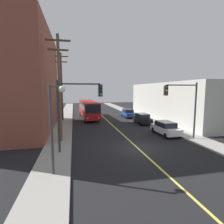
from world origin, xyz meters
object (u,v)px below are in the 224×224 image
at_px(city_bus, 89,109).
at_px(parked_car_black, 142,118).
at_px(utility_pole_near, 59,84).
at_px(street_lamp_left, 55,117).
at_px(utility_pole_mid, 62,84).
at_px(parked_car_blue, 128,113).
at_px(traffic_signal_left_corner, 77,103).
at_px(traffic_signal_right_corner, 183,100).
at_px(parked_car_white, 165,128).

distance_m(city_bus, parked_car_black, 10.93).
xyz_separation_m(utility_pole_near, street_lamp_left, (0.22, -7.55, -2.21)).
distance_m(city_bus, utility_pole_mid, 6.87).
distance_m(parked_car_blue, street_lamp_left, 25.08).
relative_size(traffic_signal_left_corner, street_lamp_left, 1.09).
xyz_separation_m(traffic_signal_left_corner, traffic_signal_right_corner, (10.82, 1.46, 0.00)).
distance_m(parked_car_blue, traffic_signal_left_corner, 21.06).
relative_size(utility_pole_mid, traffic_signal_left_corner, 1.89).
xyz_separation_m(parked_car_blue, utility_pole_mid, (-12.30, -1.57, 5.51)).
bearing_deg(utility_pole_near, parked_car_white, 1.65).
relative_size(parked_car_blue, utility_pole_near, 0.42).
bearing_deg(street_lamp_left, parked_car_black, 52.37).
distance_m(parked_car_white, utility_pole_near, 13.04).
relative_size(city_bus, parked_car_white, 2.76).
relative_size(parked_car_white, utility_pole_mid, 0.39).
bearing_deg(city_bus, parked_car_black, -43.16).
bearing_deg(traffic_signal_right_corner, parked_car_black, 92.53).
distance_m(parked_car_black, parked_car_blue, 6.79).
bearing_deg(parked_car_black, utility_pole_mid, 157.49).
bearing_deg(parked_car_white, street_lamp_left, -146.14).
distance_m(traffic_signal_left_corner, street_lamp_left, 4.23).
bearing_deg(street_lamp_left, traffic_signal_left_corner, 70.24).
distance_m(city_bus, parked_car_blue, 7.75).
height_order(parked_car_white, traffic_signal_right_corner, traffic_signal_right_corner).
height_order(city_bus, traffic_signal_right_corner, traffic_signal_right_corner).
xyz_separation_m(parked_car_blue, street_lamp_left, (-11.51, -22.09, 2.90)).
bearing_deg(parked_car_blue, traffic_signal_left_corner, -119.09).
bearing_deg(utility_pole_mid, city_bus, 25.68).
bearing_deg(utility_pole_mid, street_lamp_left, -87.81).
xyz_separation_m(parked_car_blue, traffic_signal_right_corner, (0.72, -16.69, 3.46)).
bearing_deg(traffic_signal_left_corner, parked_car_white, 20.91).
xyz_separation_m(parked_car_black, parked_car_blue, (-0.29, 6.79, 0.00)).
distance_m(parked_car_white, traffic_signal_right_corner, 4.29).
bearing_deg(city_bus, parked_car_blue, -4.93).
bearing_deg(parked_car_white, parked_car_black, 89.79).
height_order(utility_pole_near, traffic_signal_left_corner, utility_pole_near).
distance_m(parked_car_white, utility_pole_mid, 18.64).
height_order(city_bus, traffic_signal_left_corner, traffic_signal_left_corner).
distance_m(parked_car_white, street_lamp_left, 14.47).
xyz_separation_m(parked_car_black, utility_pole_near, (-12.02, -7.75, 5.12)).
distance_m(utility_pole_mid, traffic_signal_right_corner, 20.06).
bearing_deg(parked_car_black, traffic_signal_left_corner, -132.42).
relative_size(utility_pole_mid, traffic_signal_right_corner, 1.89).
xyz_separation_m(utility_pole_near, traffic_signal_right_corner, (12.46, -2.15, -1.65)).
height_order(traffic_signal_left_corner, street_lamp_left, traffic_signal_left_corner).
relative_size(parked_car_blue, traffic_signal_left_corner, 0.74).
relative_size(parked_car_white, parked_car_blue, 1.00).
relative_size(parked_car_black, street_lamp_left, 0.81).
bearing_deg(utility_pole_mid, parked_car_blue, 7.28).
xyz_separation_m(city_bus, utility_pole_mid, (-4.64, -2.23, 4.54)).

